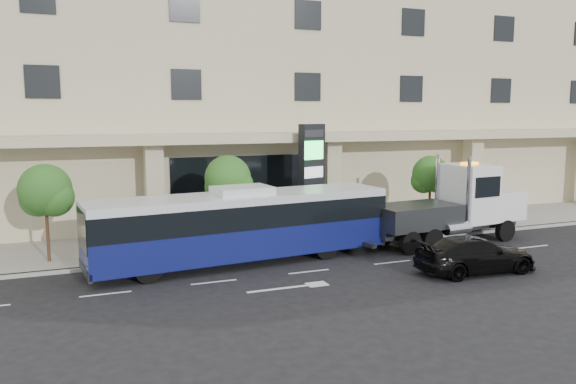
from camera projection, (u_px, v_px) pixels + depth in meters
name	position (u px, v px, depth m)	size (l,w,h in m)	color
ground	(295.00, 263.00, 24.52)	(120.00, 120.00, 0.00)	black
sidewalk	(259.00, 238.00, 29.12)	(120.00, 6.00, 0.15)	gray
curb	(279.00, 251.00, 26.35)	(120.00, 0.30, 0.15)	gray
convention_center	(208.00, 61.00, 37.37)	(60.00, 17.60, 20.00)	beige
tree_left	(46.00, 193.00, 23.80)	(2.27, 2.20, 4.22)	#422B19
tree_mid	(228.00, 182.00, 26.67)	(2.28, 2.20, 4.38)	#422B19
tree_right	(431.00, 177.00, 30.85)	(2.10, 2.00, 4.04)	#422B19
city_bus	(242.00, 224.00, 24.36)	(13.47, 4.13, 3.36)	black
tow_truck	(455.00, 207.00, 28.29)	(9.75, 3.19, 4.42)	#2D3033
black_sedan	(475.00, 255.00, 22.95)	(2.08, 5.12, 1.49)	black
signage_pylon	(312.00, 178.00, 29.62)	(1.53, 0.93, 5.79)	black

